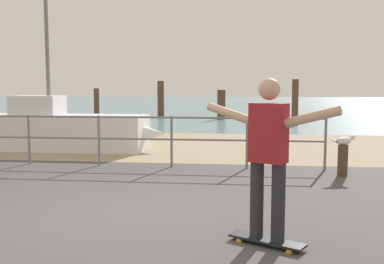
# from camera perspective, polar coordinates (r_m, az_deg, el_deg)

# --- Properties ---
(ground_plane) EXTENTS (24.00, 10.00, 0.04)m
(ground_plane) POSITION_cam_1_polar(r_m,az_deg,el_deg) (4.98, -17.21, -13.82)
(ground_plane) COLOR #474444
(ground_plane) RESTS_ON ground
(beach_strip) EXTENTS (24.00, 6.00, 0.04)m
(beach_strip) POSITION_cam_1_polar(r_m,az_deg,el_deg) (12.54, -2.33, -1.69)
(beach_strip) COLOR tan
(beach_strip) RESTS_ON ground
(sea_surface) EXTENTS (72.00, 50.00, 0.04)m
(sea_surface) POSITION_cam_1_polar(r_m,az_deg,el_deg) (40.36, 3.87, 3.55)
(sea_surface) COLOR slate
(sea_surface) RESTS_ON ground
(railing_fence) EXTENTS (12.14, 0.05, 1.05)m
(railing_fence) POSITION_cam_1_polar(r_m,az_deg,el_deg) (9.99, -20.00, 0.02)
(railing_fence) COLOR slate
(railing_fence) RESTS_ON ground
(sailboat) EXTENTS (4.95, 1.41, 4.88)m
(sailboat) POSITION_cam_1_polar(r_m,az_deg,el_deg) (12.01, -15.59, 0.26)
(sailboat) COLOR silver
(sailboat) RESTS_ON ground
(skateboard) EXTENTS (0.80, 0.56, 0.08)m
(skateboard) POSITION_cam_1_polar(r_m,az_deg,el_deg) (4.83, 9.45, -13.43)
(skateboard) COLOR black
(skateboard) RESTS_ON ground
(skateboarder) EXTENTS (1.31, 0.77, 1.65)m
(skateboarder) POSITION_cam_1_polar(r_m,az_deg,el_deg) (4.60, 9.65, -2.19)
(skateboarder) COLOR #26262B
(skateboarder) RESTS_ON skateboard
(bollard_short) EXTENTS (0.18, 0.18, 0.59)m
(bollard_short) POSITION_cam_1_polar(r_m,az_deg,el_deg) (8.61, 18.57, -3.51)
(bollard_short) COLOR #513826
(bollard_short) RESTS_ON ground
(seagull) EXTENTS (0.47, 0.25, 0.18)m
(seagull) POSITION_cam_1_polar(r_m,az_deg,el_deg) (8.57, 18.74, -1.04)
(seagull) COLOR white
(seagull) RESTS_ON bollard_short
(groyne_post_0) EXTENTS (0.28, 0.28, 1.52)m
(groyne_post_0) POSITION_cam_1_polar(r_m,az_deg,el_deg) (23.53, -12.01, 3.60)
(groyne_post_0) COLOR #513826
(groyne_post_0) RESTS_ON ground
(groyne_post_1) EXTENTS (0.34, 0.34, 1.90)m
(groyne_post_1) POSITION_cam_1_polar(r_m,az_deg,el_deg) (23.44, -3.99, 4.17)
(groyne_post_1) COLOR #513826
(groyne_post_1) RESTS_ON ground
(groyne_post_2) EXTENTS (0.40, 0.40, 1.45)m
(groyne_post_2) POSITION_cam_1_polar(r_m,az_deg,el_deg) (22.15, 3.74, 3.49)
(groyne_post_2) COLOR #513826
(groyne_post_2) RESTS_ON ground
(groyne_post_3) EXTENTS (0.27, 0.27, 1.92)m
(groyne_post_3) POSITION_cam_1_polar(r_m,az_deg,el_deg) (19.02, 12.94, 3.66)
(groyne_post_3) COLOR #513826
(groyne_post_3) RESTS_ON ground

